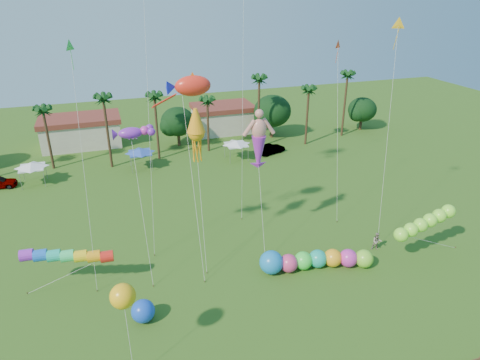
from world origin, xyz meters
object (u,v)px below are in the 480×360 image
object	(u,v)px
spectator_b	(377,241)
blue_ball	(143,311)
caterpillar_inflatable	(312,260)
car_b	(271,149)

from	to	relation	value
spectator_b	blue_ball	world-z (taller)	spectator_b
spectator_b	blue_ball	distance (m)	23.29
caterpillar_inflatable	blue_ball	bearing A→B (deg)	-161.47
spectator_b	caterpillar_inflatable	size ratio (longest dim) A/B	0.18
spectator_b	car_b	bearing A→B (deg)	110.24
car_b	spectator_b	bearing A→B (deg)	160.13
car_b	caterpillar_inflatable	xyz separation A→B (m)	(-7.68, -28.90, 0.17)
car_b	blue_ball	world-z (taller)	blue_ball
car_b	blue_ball	bearing A→B (deg)	123.42
caterpillar_inflatable	spectator_b	bearing A→B (deg)	17.43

